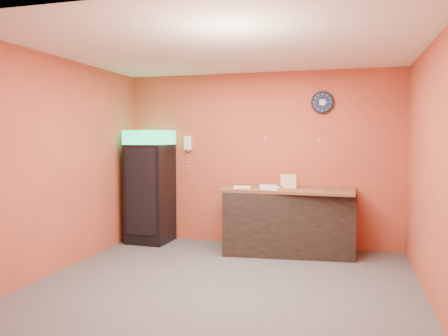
% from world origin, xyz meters
% --- Properties ---
extents(floor, '(4.50, 4.50, 0.00)m').
position_xyz_m(floor, '(0.00, 0.00, 0.00)').
color(floor, '#47474C').
rests_on(floor, ground).
extents(back_wall, '(4.50, 0.02, 2.80)m').
position_xyz_m(back_wall, '(0.00, 2.00, 1.40)').
color(back_wall, '#C84E38').
rests_on(back_wall, floor).
extents(left_wall, '(0.02, 4.00, 2.80)m').
position_xyz_m(left_wall, '(-2.25, 0.00, 1.40)').
color(left_wall, '#C84E38').
rests_on(left_wall, floor).
extents(right_wall, '(0.02, 4.00, 2.80)m').
position_xyz_m(right_wall, '(2.25, 0.00, 1.40)').
color(right_wall, '#C84E38').
rests_on(right_wall, floor).
extents(ceiling, '(4.50, 4.00, 0.02)m').
position_xyz_m(ceiling, '(0.00, 0.00, 2.80)').
color(ceiling, white).
rests_on(ceiling, back_wall).
extents(beverage_cooler, '(0.68, 0.69, 1.87)m').
position_xyz_m(beverage_cooler, '(-1.78, 1.61, 0.91)').
color(beverage_cooler, black).
rests_on(beverage_cooler, floor).
extents(prep_counter, '(1.97, 1.04, 0.95)m').
position_xyz_m(prep_counter, '(0.53, 1.58, 0.47)').
color(prep_counter, black).
rests_on(prep_counter, floor).
extents(wall_clock, '(0.35, 0.06, 0.35)m').
position_xyz_m(wall_clock, '(1.00, 1.97, 2.30)').
color(wall_clock, black).
rests_on(wall_clock, back_wall).
extents(wall_phone, '(0.13, 0.11, 0.23)m').
position_xyz_m(wall_phone, '(-1.22, 1.95, 1.65)').
color(wall_phone, white).
rests_on(wall_phone, back_wall).
extents(butcher_paper, '(1.97, 0.95, 0.04)m').
position_xyz_m(butcher_paper, '(0.53, 1.58, 0.97)').
color(butcher_paper, brown).
rests_on(butcher_paper, prep_counter).
extents(sub_roll_stack, '(0.25, 0.11, 0.21)m').
position_xyz_m(sub_roll_stack, '(0.54, 1.61, 1.09)').
color(sub_roll_stack, beige).
rests_on(sub_roll_stack, butcher_paper).
extents(wrapped_sandwich_left, '(0.26, 0.13, 0.04)m').
position_xyz_m(wrapped_sandwich_left, '(-0.13, 1.36, 1.00)').
color(wrapped_sandwich_left, white).
rests_on(wrapped_sandwich_left, butcher_paper).
extents(wrapped_sandwich_mid, '(0.30, 0.19, 0.04)m').
position_xyz_m(wrapped_sandwich_mid, '(0.30, 1.29, 1.01)').
color(wrapped_sandwich_mid, white).
rests_on(wrapped_sandwich_mid, butcher_paper).
extents(wrapped_sandwich_right, '(0.28, 0.13, 0.04)m').
position_xyz_m(wrapped_sandwich_right, '(0.22, 1.62, 1.01)').
color(wrapped_sandwich_right, white).
rests_on(wrapped_sandwich_right, butcher_paper).
extents(kitchen_tool, '(0.05, 0.05, 0.05)m').
position_xyz_m(kitchen_tool, '(0.42, 1.58, 1.01)').
color(kitchen_tool, silver).
rests_on(kitchen_tool, butcher_paper).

